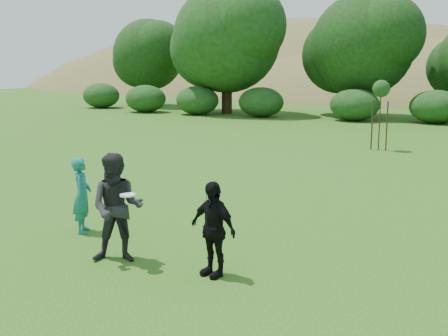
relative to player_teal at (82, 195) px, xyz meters
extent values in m
plane|color=#19470C|center=(1.89, -0.31, -0.79)|extent=(120.00, 120.00, 0.00)
imported|color=#19716C|center=(0.00, 0.00, 0.00)|extent=(0.64, 0.69, 1.58)
imported|color=#272629|center=(1.78, -1.02, 0.18)|extent=(1.19, 1.10, 1.95)
imported|color=black|center=(3.60, -0.81, 0.01)|extent=(1.01, 0.60, 1.61)
cylinder|color=white|center=(2.17, -1.19, 0.50)|extent=(0.27, 0.27, 0.04)
cylinder|color=#372615|center=(2.63, 14.46, 0.46)|extent=(0.05, 0.05, 2.50)
sphere|color=#1C4619|center=(2.63, 14.46, 1.71)|extent=(0.70, 0.70, 0.70)
cylinder|color=#3A2817|center=(2.33, 14.46, 0.21)|extent=(0.06, 0.06, 2.00)
cylinder|color=#3F2B18|center=(2.93, 14.46, 0.21)|extent=(0.06, 0.06, 2.00)
ellipsoid|color=olive|center=(-23.11, 69.69, -12.89)|extent=(110.00, 70.00, 44.00)
ellipsoid|color=olive|center=(-3.11, 57.69, -8.49)|extent=(80.00, 50.00, 28.00)
cylinder|color=#3A2616|center=(-20.11, 29.69, 0.52)|extent=(0.65, 0.65, 2.62)
sphere|color=#194214|center=(-20.11, 29.69, 3.43)|extent=(5.80, 5.80, 5.80)
cylinder|color=#3A2616|center=(-11.11, 26.69, 0.78)|extent=(0.73, 0.73, 3.15)
sphere|color=#194214|center=(-11.11, 26.69, 4.44)|extent=(7.54, 7.54, 7.54)
cylinder|color=#3A2616|center=(-2.11, 28.69, 0.61)|extent=(0.68, 0.68, 2.80)
sphere|color=#194214|center=(-2.11, 28.69, 3.86)|extent=(6.73, 6.73, 6.73)
camera|label=1|loc=(8.06, -8.51, 2.68)|focal=45.00mm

